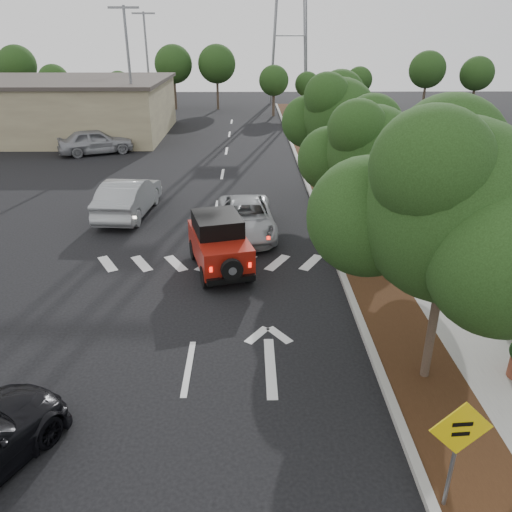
{
  "coord_description": "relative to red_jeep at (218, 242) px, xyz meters",
  "views": [
    {
      "loc": [
        1.5,
        -9.97,
        7.51
      ],
      "look_at": [
        1.69,
        3.0,
        1.63
      ],
      "focal_mm": 35.0,
      "sensor_mm": 36.0,
      "label": 1
    }
  ],
  "objects": [
    {
      "name": "curb",
      "position": [
        4.14,
        6.33,
        -0.88
      ],
      "size": [
        0.2,
        70.0,
        0.15
      ],
      "primitive_type": "cube",
      "color": "#9E9B93",
      "rests_on": "ground"
    },
    {
      "name": "red_jeep",
      "position": [
        0.0,
        0.0,
        0.0
      ],
      "size": [
        2.41,
        3.84,
        1.88
      ],
      "rotation": [
        0.0,
        0.0,
        0.26
      ],
      "color": "black",
      "rests_on": "ground"
    },
    {
      "name": "light_pole_b",
      "position": [
        -7.96,
        32.33,
        -0.95
      ],
      "size": [
        2.0,
        0.22,
        9.0
      ],
      "primitive_type": null,
      "color": "slate",
      "rests_on": "ground"
    },
    {
      "name": "parked_suv",
      "position": [
        -9.06,
        17.62,
        -0.14
      ],
      "size": [
        5.18,
        3.66,
        1.64
      ],
      "primitive_type": "imported",
      "rotation": [
        0.0,
        0.0,
        1.97
      ],
      "color": "#94959A",
      "rests_on": "ground"
    },
    {
      "name": "light_pole_a",
      "position": [
        -6.96,
        20.33,
        -0.95
      ],
      "size": [
        2.0,
        0.22,
        9.0
      ],
      "primitive_type": null,
      "color": "slate",
      "rests_on": "ground"
    },
    {
      "name": "silver_sedan_oncoming",
      "position": [
        -4.26,
        5.53,
        -0.14
      ],
      "size": [
        2.15,
        5.09,
        1.63
      ],
      "primitive_type": "imported",
      "rotation": [
        0.0,
        0.0,
        3.05
      ],
      "color": "#95989C",
      "rests_on": "ground"
    },
    {
      "name": "transmission_tower",
      "position": [
        5.54,
        42.33,
        -0.95
      ],
      "size": [
        7.0,
        4.0,
        28.0
      ],
      "primitive_type": null,
      "color": "slate",
      "rests_on": "ground"
    },
    {
      "name": "sidewalk",
      "position": [
        7.04,
        6.33,
        -0.89
      ],
      "size": [
        2.0,
        70.0,
        0.12
      ],
      "primitive_type": "cube",
      "color": "gray",
      "rests_on": "ground"
    },
    {
      "name": "silver_suv_ahead",
      "position": [
        0.92,
        3.18,
        -0.29
      ],
      "size": [
        2.51,
        4.93,
        1.34
      ],
      "primitive_type": "imported",
      "rotation": [
        0.0,
        0.0,
        0.06
      ],
      "color": "#9B9EA2",
      "rests_on": "ground"
    },
    {
      "name": "speed_hump_sign",
      "position": [
        4.35,
        -9.69,
        0.59
      ],
      "size": [
        1.05,
        0.12,
        2.23
      ],
      "rotation": [
        0.0,
        0.0,
        0.07
      ],
      "color": "slate",
      "rests_on": "ground"
    },
    {
      "name": "street_tree_mid",
      "position": [
        5.14,
        0.83,
        -0.95
      ],
      "size": [
        3.2,
        3.2,
        5.32
      ],
      "primitive_type": null,
      "color": "black",
      "rests_on": "ground"
    },
    {
      "name": "commercial_building",
      "position": [
        -16.46,
        24.33,
        1.05
      ],
      "size": [
        22.0,
        12.0,
        4.0
      ],
      "primitive_type": "cube",
      "color": "gray",
      "rests_on": "ground"
    },
    {
      "name": "street_tree_near",
      "position": [
        5.14,
        -6.17,
        -0.95
      ],
      "size": [
        3.8,
        3.8,
        5.92
      ],
      "primitive_type": null,
      "color": "black",
      "rests_on": "ground"
    },
    {
      "name": "hedge",
      "position": [
        8.44,
        6.33,
        -0.55
      ],
      "size": [
        0.8,
        70.0,
        0.8
      ],
      "primitive_type": "cube",
      "color": "black",
      "rests_on": "ground"
    },
    {
      "name": "street_tree_far",
      "position": [
        5.14,
        7.33,
        -0.95
      ],
      "size": [
        3.4,
        3.4,
        5.62
      ],
      "primitive_type": null,
      "color": "black",
      "rests_on": "ground"
    },
    {
      "name": "planting_strip",
      "position": [
        5.14,
        6.33,
        -0.89
      ],
      "size": [
        1.8,
        70.0,
        0.12
      ],
      "primitive_type": "cube",
      "color": "black",
      "rests_on": "ground"
    },
    {
      "name": "ground",
      "position": [
        -0.46,
        -5.67,
        -0.95
      ],
      "size": [
        120.0,
        120.0,
        0.0
      ],
      "primitive_type": "plane",
      "color": "black",
      "rests_on": "ground"
    }
  ]
}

